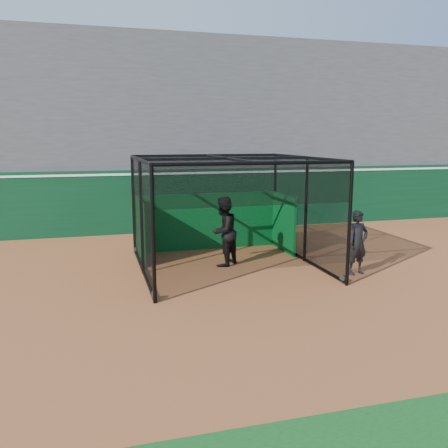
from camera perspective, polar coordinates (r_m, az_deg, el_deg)
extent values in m
plane|color=#9A552C|center=(11.46, 1.81, -8.69)|extent=(120.00, 120.00, 0.00)
cube|color=#09341A|center=(19.27, -5.75, 2.87)|extent=(50.00, 0.45, 2.50)
cube|color=white|center=(19.16, -5.81, 6.13)|extent=(50.00, 0.50, 0.08)
cube|color=#4C4C4F|center=(22.94, -7.57, 10.59)|extent=(50.00, 7.85, 7.75)
cube|color=#4C4C4F|center=(26.74, -8.91, 20.14)|extent=(50.00, 0.30, 1.20)
cube|color=#08501E|center=(16.04, -1.94, 0.33)|extent=(4.80, 0.10, 1.90)
cylinder|color=black|center=(11.28, -8.44, -8.51)|extent=(0.08, 0.22, 0.22)
cylinder|color=black|center=(12.80, 14.11, -6.43)|extent=(0.08, 0.22, 0.22)
cylinder|color=black|center=(15.75, -10.59, -3.15)|extent=(0.08, 0.22, 0.22)
cylinder|color=black|center=(16.87, 6.29, -2.14)|extent=(0.08, 0.22, 0.22)
imported|color=black|center=(13.91, -0.08, -0.89)|extent=(1.26, 1.25, 2.05)
imported|color=black|center=(13.56, 15.79, -2.17)|extent=(0.72, 0.55, 1.78)
cylinder|color=#593819|center=(13.55, 14.71, -3.60)|extent=(0.15, 0.36, 0.93)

